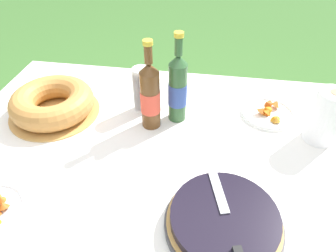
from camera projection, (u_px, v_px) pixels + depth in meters
The scene contains 11 objects.
ground_plane at pixel (158, 242), 1.52m from camera, with size 16.00×16.00×0.00m, color #3D6B2D.
garden_table at pixel (154, 156), 1.13m from camera, with size 1.49×1.03×0.68m.
tablecloth at pixel (154, 147), 1.09m from camera, with size 1.50×1.04×0.10m.
berry_tart at pixel (224, 221), 0.81m from camera, with size 0.32×0.32×0.06m.
serving_knife at pixel (229, 223), 0.76m from camera, with size 0.13×0.37×0.01m.
bundt_cake at pixel (53, 103), 1.19m from camera, with size 0.36×0.36×0.10m.
cup_stack at pixel (142, 90), 1.18m from camera, with size 0.07×0.07×0.19m.
cider_bottle_green at pixel (178, 88), 1.11m from camera, with size 0.07×0.07×0.35m.
cider_bottle_amber at pixel (150, 96), 1.08m from camera, with size 0.07×0.07×0.35m.
snack_plate_near at pixel (268, 113), 1.20m from camera, with size 0.21×0.21×0.06m.
paper_towel_roll at pixel (326, 117), 1.04m from camera, with size 0.11×0.11×0.20m.
Camera 1 is at (0.17, -0.77, 1.43)m, focal length 32.00 mm.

